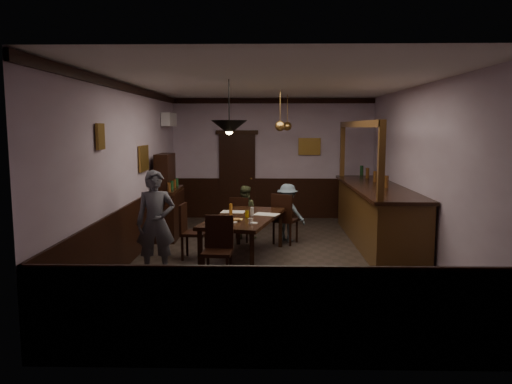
{
  "coord_description": "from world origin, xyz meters",
  "views": [
    {
      "loc": [
        -0.16,
        -8.47,
        2.28
      ],
      "look_at": [
        -0.35,
        0.19,
        1.15
      ],
      "focal_mm": 35.0,
      "sensor_mm": 36.0,
      "label": 1
    }
  ],
  "objects_px": {
    "chair_far_right": "(284,217)",
    "sideboard": "(168,204)",
    "chair_far_left": "(240,217)",
    "person_standing": "(156,223)",
    "pendant_iron": "(229,128)",
    "pendant_brass_mid": "(280,126)",
    "coffee_cup": "(250,221)",
    "chair_near": "(218,246)",
    "person_seated_right": "(287,213)",
    "bar_counter": "(376,213)",
    "chair_side": "(190,229)",
    "pendant_brass_far": "(287,126)",
    "dining_table": "(244,220)",
    "person_seated_left": "(244,212)",
    "soda_can": "(247,214)"
  },
  "relations": [
    {
      "from": "sideboard",
      "to": "pendant_iron",
      "type": "relative_size",
      "value": 2.08
    },
    {
      "from": "bar_counter",
      "to": "pendant_brass_mid",
      "type": "xyz_separation_m",
      "value": [
        -1.89,
        0.2,
        1.69
      ]
    },
    {
      "from": "chair_side",
      "to": "coffee_cup",
      "type": "height_order",
      "value": "chair_side"
    },
    {
      "from": "sideboard",
      "to": "pendant_brass_far",
      "type": "bearing_deg",
      "value": 24.57
    },
    {
      "from": "bar_counter",
      "to": "pendant_iron",
      "type": "xyz_separation_m",
      "value": [
        -2.73,
        -2.01,
        1.67
      ]
    },
    {
      "from": "sideboard",
      "to": "pendant_brass_mid",
      "type": "bearing_deg",
      "value": -6.8
    },
    {
      "from": "chair_side",
      "to": "person_seated_left",
      "type": "xyz_separation_m",
      "value": [
        0.88,
        1.6,
        0.02
      ]
    },
    {
      "from": "coffee_cup",
      "to": "pendant_brass_far",
      "type": "relative_size",
      "value": 0.1
    },
    {
      "from": "pendant_iron",
      "to": "pendant_brass_mid",
      "type": "bearing_deg",
      "value": 69.24
    },
    {
      "from": "bar_counter",
      "to": "pendant_brass_mid",
      "type": "bearing_deg",
      "value": 173.97
    },
    {
      "from": "chair_near",
      "to": "chair_side",
      "type": "bearing_deg",
      "value": 120.14
    },
    {
      "from": "chair_near",
      "to": "pendant_iron",
      "type": "height_order",
      "value": "pendant_iron"
    },
    {
      "from": "soda_can",
      "to": "dining_table",
      "type": "bearing_deg",
      "value": 116.08
    },
    {
      "from": "chair_far_left",
      "to": "person_standing",
      "type": "xyz_separation_m",
      "value": [
        -1.18,
        -2.31,
        0.32
      ]
    },
    {
      "from": "dining_table",
      "to": "pendant_brass_mid",
      "type": "relative_size",
      "value": 2.93
    },
    {
      "from": "dining_table",
      "to": "person_seated_left",
      "type": "xyz_separation_m",
      "value": [
        -0.07,
        1.61,
        -0.14
      ]
    },
    {
      "from": "sideboard",
      "to": "pendant_iron",
      "type": "bearing_deg",
      "value": -59.27
    },
    {
      "from": "chair_far_left",
      "to": "chair_near",
      "type": "height_order",
      "value": "chair_near"
    },
    {
      "from": "chair_near",
      "to": "sideboard",
      "type": "relative_size",
      "value": 0.56
    },
    {
      "from": "dining_table",
      "to": "pendant_iron",
      "type": "relative_size",
      "value": 2.84
    },
    {
      "from": "chair_far_right",
      "to": "bar_counter",
      "type": "xyz_separation_m",
      "value": [
        1.81,
        0.1,
        0.06
      ]
    },
    {
      "from": "pendant_iron",
      "to": "dining_table",
      "type": "bearing_deg",
      "value": 76.26
    },
    {
      "from": "chair_far_right",
      "to": "pendant_brass_far",
      "type": "xyz_separation_m",
      "value": [
        0.12,
        1.72,
        1.75
      ]
    },
    {
      "from": "person_standing",
      "to": "person_seated_left",
      "type": "height_order",
      "value": "person_standing"
    },
    {
      "from": "pendant_brass_mid",
      "to": "chair_far_left",
      "type": "bearing_deg",
      "value": -174.03
    },
    {
      "from": "person_seated_left",
      "to": "pendant_brass_mid",
      "type": "relative_size",
      "value": 1.36
    },
    {
      "from": "dining_table",
      "to": "soda_can",
      "type": "distance_m",
      "value": 0.18
    },
    {
      "from": "pendant_iron",
      "to": "pendant_brass_far",
      "type": "bearing_deg",
      "value": 74.07
    },
    {
      "from": "chair_far_right",
      "to": "sideboard",
      "type": "distance_m",
      "value": 2.46
    },
    {
      "from": "chair_far_right",
      "to": "soda_can",
      "type": "relative_size",
      "value": 8.33
    },
    {
      "from": "sideboard",
      "to": "person_seated_right",
      "type": "bearing_deg",
      "value": -7.04
    },
    {
      "from": "chair_far_right",
      "to": "person_seated_right",
      "type": "distance_m",
      "value": 0.28
    },
    {
      "from": "soda_can",
      "to": "person_seated_left",
      "type": "bearing_deg",
      "value": 94.09
    },
    {
      "from": "person_seated_right",
      "to": "pendant_iron",
      "type": "xyz_separation_m",
      "value": [
        -1.0,
        -2.18,
        1.69
      ]
    },
    {
      "from": "dining_table",
      "to": "pendant_brass_far",
      "type": "xyz_separation_m",
      "value": [
        0.85,
        2.85,
        1.61
      ]
    },
    {
      "from": "person_standing",
      "to": "coffee_cup",
      "type": "height_order",
      "value": "person_standing"
    },
    {
      "from": "chair_far_right",
      "to": "chair_near",
      "type": "bearing_deg",
      "value": 91.01
    },
    {
      "from": "person_seated_right",
      "to": "pendant_brass_far",
      "type": "relative_size",
      "value": 1.43
    },
    {
      "from": "person_standing",
      "to": "chair_near",
      "type": "bearing_deg",
      "value": -26.29
    },
    {
      "from": "coffee_cup",
      "to": "chair_far_left",
      "type": "bearing_deg",
      "value": 111.36
    },
    {
      "from": "person_seated_right",
      "to": "coffee_cup",
      "type": "relative_size",
      "value": 14.48
    },
    {
      "from": "bar_counter",
      "to": "sideboard",
      "type": "bearing_deg",
      "value": 173.55
    },
    {
      "from": "dining_table",
      "to": "chair_near",
      "type": "distance_m",
      "value": 1.33
    },
    {
      "from": "chair_far_right",
      "to": "sideboard",
      "type": "height_order",
      "value": "sideboard"
    },
    {
      "from": "pendant_brass_mid",
      "to": "chair_near",
      "type": "bearing_deg",
      "value": -109.76
    },
    {
      "from": "chair_side",
      "to": "sideboard",
      "type": "distance_m",
      "value": 1.84
    },
    {
      "from": "dining_table",
      "to": "chair_far_left",
      "type": "relative_size",
      "value": 2.63
    },
    {
      "from": "bar_counter",
      "to": "pendant_brass_mid",
      "type": "relative_size",
      "value": 5.28
    },
    {
      "from": "chair_far_left",
      "to": "pendant_iron",
      "type": "relative_size",
      "value": 1.08
    },
    {
      "from": "chair_far_right",
      "to": "pendant_iron",
      "type": "relative_size",
      "value": 1.19
    }
  ]
}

